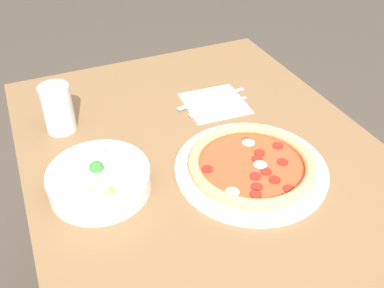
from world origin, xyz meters
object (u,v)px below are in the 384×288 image
at_px(pizza, 251,165).
at_px(knife, 214,98).
at_px(glass, 58,109).
at_px(fork, 219,106).
at_px(bowl, 99,179).

bearing_deg(pizza, knife, -10.71).
bearing_deg(glass, pizza, -132.64).
bearing_deg(glass, fork, -99.86).
bearing_deg(knife, pizza, 72.49).
distance_m(bowl, fork, 0.44).
bearing_deg(fork, knife, -106.08).
distance_m(knife, glass, 0.44).
height_order(pizza, knife, pizza).
xyz_separation_m(knife, glass, (0.03, 0.44, 0.06)).
xyz_separation_m(fork, knife, (0.05, -0.01, -0.00)).
bearing_deg(fork, bowl, 19.63).
bearing_deg(bowl, fork, -63.57).
height_order(pizza, bowl, bowl).
height_order(pizza, glass, glass).
xyz_separation_m(bowl, fork, (0.20, -0.39, -0.03)).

